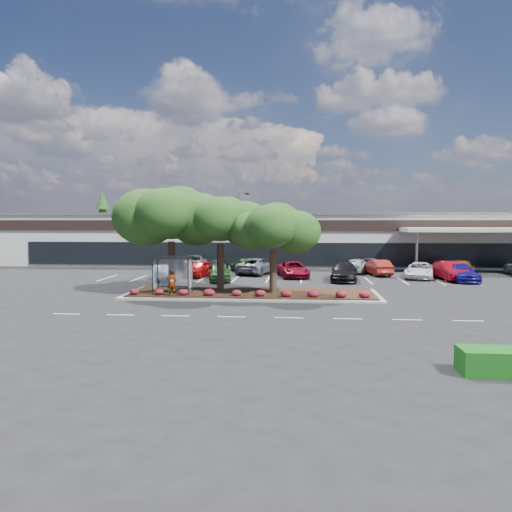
{
  "coord_description": "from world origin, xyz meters",
  "views": [
    {
      "loc": [
        1.36,
        -31.31,
        5.4
      ],
      "look_at": [
        -2.02,
        7.26,
        2.6
      ],
      "focal_mm": 35.0,
      "sensor_mm": 36.0,
      "label": 1
    }
  ],
  "objects": [
    {
      "name": "lane_markings",
      "position": [
        -0.14,
        10.42,
        0.01
      ],
      "size": [
        33.12,
        20.06,
        0.01
      ],
      "color": "silver",
      "rests_on": "ground"
    },
    {
      "name": "car_5",
      "position": [
        5.33,
        13.19,
        0.81
      ],
      "size": [
        2.93,
        5.82,
        1.62
      ],
      "primitive_type": "imported",
      "rotation": [
        0.0,
        0.0,
        -0.12
      ],
      "color": "black",
      "rests_on": "ground"
    },
    {
      "name": "car_16",
      "position": [
        16.77,
        17.62,
        0.78
      ],
      "size": [
        4.09,
        5.83,
        1.57
      ],
      "primitive_type": "imported",
      "rotation": [
        0.0,
        0.0,
        2.75
      ],
      "color": "brown",
      "rests_on": "ground"
    },
    {
      "name": "car_6",
      "position": [
        12.47,
        15.73,
        0.73
      ],
      "size": [
        3.93,
        5.78,
        1.47
      ],
      "primitive_type": "imported",
      "rotation": [
        0.0,
        0.0,
        -0.31
      ],
      "color": "white",
      "rests_on": "ground"
    },
    {
      "name": "car_11",
      "position": [
        -4.24,
        19.3,
        0.76
      ],
      "size": [
        3.81,
        5.63,
        1.52
      ],
      "primitive_type": "imported",
      "rotation": [
        0.0,
        0.0,
        3.5
      ],
      "color": "#1C4F1B",
      "rests_on": "ground"
    },
    {
      "name": "car_8",
      "position": [
        14.85,
        14.64,
        0.84
      ],
      "size": [
        2.15,
        5.21,
        1.68
      ],
      "primitive_type": "imported",
      "rotation": [
        0.0,
        0.0,
        0.07
      ],
      "color": "maroon",
      "rests_on": "ground"
    },
    {
      "name": "car_15",
      "position": [
        8.98,
        18.1,
        0.77
      ],
      "size": [
        2.43,
        4.91,
        1.55
      ],
      "primitive_type": "imported",
      "rotation": [
        0.0,
        0.0,
        3.32
      ],
      "color": "maroon",
      "rests_on": "ground"
    },
    {
      "name": "landscape_island",
      "position": [
        -2.0,
        4.0,
        0.12
      ],
      "size": [
        18.0,
        6.0,
        0.26
      ],
      "color": "gray",
      "rests_on": "ground"
    },
    {
      "name": "island_tree_west",
      "position": [
        -8.0,
        4.5,
        4.21
      ],
      "size": [
        7.2,
        7.2,
        7.89
      ],
      "primitive_type": null,
      "color": "#1A3B13",
      "rests_on": "landscape_island"
    },
    {
      "name": "person_waiting",
      "position": [
        -7.31,
        1.7,
        1.14
      ],
      "size": [
        0.76,
        0.65,
        1.77
      ],
      "primitive_type": "imported",
      "rotation": [
        0.0,
        0.0,
        3.57
      ],
      "color": "#594C47",
      "rests_on": "landscape_island"
    },
    {
      "name": "car_2",
      "position": [
        -5.72,
        12.15,
        0.78
      ],
      "size": [
        2.76,
        4.88,
        1.57
      ],
      "primitive_type": "imported",
      "rotation": [
        0.0,
        0.0,
        0.21
      ],
      "color": "#265020",
      "rests_on": "ground"
    },
    {
      "name": "car_3",
      "position": [
        0.77,
        15.6,
        0.74
      ],
      "size": [
        3.46,
        5.7,
        1.48
      ],
      "primitive_type": "imported",
      "rotation": [
        0.0,
        0.0,
        0.2
      ],
      "color": "maroon",
      "rests_on": "ground"
    },
    {
      "name": "light_pole",
      "position": [
        -5.41,
        24.94,
        3.76
      ],
      "size": [
        1.43,
        0.5,
        8.57
      ],
      "rotation": [
        0.0,
        0.0,
        0.03
      ],
      "color": "gray",
      "rests_on": "ground"
    },
    {
      "name": "car_0",
      "position": [
        -10.94,
        12.27,
        0.68
      ],
      "size": [
        2.38,
        4.33,
        1.35
      ],
      "primitive_type": "imported",
      "rotation": [
        0.0,
        0.0,
        0.24
      ],
      "color": "#B8BCC6",
      "rests_on": "ground"
    },
    {
      "name": "car_10",
      "position": [
        -6.76,
        17.65,
        0.73
      ],
      "size": [
        1.65,
        4.46,
        1.46
      ],
      "primitive_type": "imported",
      "rotation": [
        0.0,
        0.0,
        3.17
      ],
      "color": "black",
      "rests_on": "ground"
    },
    {
      "name": "conifer_north_west",
      "position": [
        -30.0,
        46.0,
        5.0
      ],
      "size": [
        4.4,
        4.4,
        10.0
      ],
      "primitive_type": "cone",
      "color": "#1A3B13",
      "rests_on": "ground"
    },
    {
      "name": "car_14",
      "position": [
        8.88,
        22.38,
        0.7
      ],
      "size": [
        3.52,
        5.44,
        1.39
      ],
      "primitive_type": "imported",
      "rotation": [
        0.0,
        0.0,
        2.88
      ],
      "color": "#54535B",
      "rests_on": "ground"
    },
    {
      "name": "retail_store",
      "position": [
        0.06,
        33.91,
        3.15
      ],
      "size": [
        80.4,
        25.2,
        6.25
      ],
      "color": "beige",
      "rests_on": "ground"
    },
    {
      "name": "car_12",
      "position": [
        -2.84,
        18.09,
        0.81
      ],
      "size": [
        4.29,
        6.34,
        1.61
      ],
      "primitive_type": "imported",
      "rotation": [
        0.0,
        0.0,
        2.84
      ],
      "color": "slate",
      "rests_on": "ground"
    },
    {
      "name": "car_7",
      "position": [
        15.54,
        13.87,
        0.76
      ],
      "size": [
        2.38,
        5.36,
        1.53
      ],
      "primitive_type": "imported",
      "rotation": [
        0.0,
        0.0,
        0.05
      ],
      "color": "navy",
      "rests_on": "ground"
    },
    {
      "name": "island_tree_east",
      "position": [
        -0.5,
        3.7,
        3.51
      ],
      "size": [
        5.8,
        5.8,
        6.5
      ],
      "primitive_type": null,
      "color": "#1A3B13",
      "rests_on": "landscape_island"
    },
    {
      "name": "island_tree_mid",
      "position": [
        -4.5,
        5.2,
        3.92
      ],
      "size": [
        6.6,
        6.6,
        7.32
      ],
      "primitive_type": null,
      "color": "#1A3B13",
      "rests_on": "landscape_island"
    },
    {
      "name": "ground",
      "position": [
        0.0,
        0.0,
        0.0
      ],
      "size": [
        160.0,
        160.0,
        0.0
      ],
      "primitive_type": "plane",
      "color": "black",
      "rests_on": "ground"
    },
    {
      "name": "bus_shelter",
      "position": [
        -7.5,
        2.95,
        2.31
      ],
      "size": [
        2.75,
        1.55,
        2.59
      ],
      "color": "black",
      "rests_on": "landscape_island"
    },
    {
      "name": "shrub_row",
      "position": [
        -2.0,
        1.9,
        0.51
      ],
      "size": [
        17.0,
        0.8,
        0.5
      ],
      "primitive_type": null,
      "color": "maroon",
      "rests_on": "landscape_island"
    },
    {
      "name": "car_1",
      "position": [
        -8.1,
        15.3,
        0.77
      ],
      "size": [
        3.05,
        4.85,
        1.54
      ],
      "primitive_type": "imported",
      "rotation": [
        0.0,
        0.0,
        -0.29
      ],
      "color": "#9C0A0B",
      "rests_on": "ground"
    },
    {
      "name": "car_9",
      "position": [
        -9.96,
        21.85,
        0.8
      ],
      "size": [
        3.77,
        6.18,
        1.6
      ],
      "primitive_type": "imported",
      "rotation": [
        0.0,
        0.0,
        3.35
      ],
      "color": "#504F55",
      "rests_on": "ground"
    },
    {
      "name": "car_13",
      "position": [
        7.27,
        19.79,
        0.78
      ],
      "size": [
        3.48,
        4.92,
        1.56
      ],
      "primitive_type": "imported",
      "rotation": [
        0.0,
        0.0,
        2.74
      ],
      "color": "#A6ADB2",
      "rests_on": "ground"
    }
  ]
}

